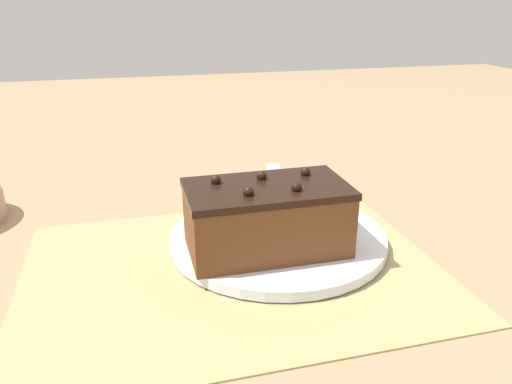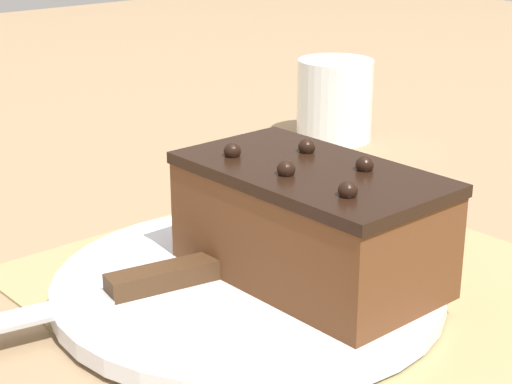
{
  "view_description": "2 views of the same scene",
  "coord_description": "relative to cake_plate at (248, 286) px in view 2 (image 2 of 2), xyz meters",
  "views": [
    {
      "loc": [
        -0.1,
        -0.48,
        0.29
      ],
      "look_at": [
        0.05,
        0.07,
        0.06
      ],
      "focal_mm": 35.0,
      "sensor_mm": 36.0,
      "label": 1
    },
    {
      "loc": [
        -0.33,
        0.39,
        0.27
      ],
      "look_at": [
        0.07,
        0.04,
        0.08
      ],
      "focal_mm": 60.0,
      "sensor_mm": 36.0,
      "label": 2
    }
  ],
  "objects": [
    {
      "name": "ground_plane",
      "position": [
        -0.07,
        -0.05,
        -0.01
      ],
      "size": [
        3.0,
        3.0,
        0.0
      ],
      "primitive_type": "plane",
      "color": "#9E7F5B"
    },
    {
      "name": "placemat_woven",
      "position": [
        -0.07,
        -0.05,
        -0.01
      ],
      "size": [
        0.46,
        0.34,
        0.0
      ],
      "primitive_type": "cube",
      "color": "tan",
      "rests_on": "ground_plane"
    },
    {
      "name": "cake_plate",
      "position": [
        0.0,
        0.0,
        0.0
      ],
      "size": [
        0.27,
        0.27,
        0.01
      ],
      "color": "white",
      "rests_on": "placemat_woven"
    },
    {
      "name": "chocolate_cake",
      "position": [
        -0.02,
        -0.03,
        0.05
      ],
      "size": [
        0.18,
        0.1,
        0.09
      ],
      "rotation": [
        0.0,
        0.0,
        0.0
      ],
      "color": "brown",
      "rests_on": "cake_plate"
    },
    {
      "name": "serving_knife",
      "position": [
        0.04,
        0.09,
        0.01
      ],
      "size": [
        0.07,
        0.26,
        0.01
      ],
      "rotation": [
        0.0,
        0.0,
        6.08
      ],
      "color": "#472D19",
      "rests_on": "cake_plate"
    },
    {
      "name": "drinking_glass",
      "position": [
        0.24,
        -0.33,
        0.03
      ],
      "size": [
        0.08,
        0.08,
        0.09
      ],
      "color": "white",
      "rests_on": "ground_plane"
    }
  ]
}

